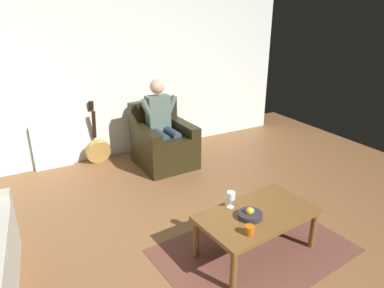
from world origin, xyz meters
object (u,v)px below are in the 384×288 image
object	(u,v)px
person_seated	(162,121)
armchair	(163,144)
wine_glass_near	(231,197)
candle_jar	(249,230)
guitar	(98,149)
fruit_bowl	(250,214)
coffee_table	(257,218)

from	to	relation	value
person_seated	armchair	bearing A→B (deg)	90.00
armchair	wine_glass_near	size ratio (longest dim) A/B	5.60
wine_glass_near	armchair	bearing A→B (deg)	-96.60
candle_jar	guitar	bearing A→B (deg)	-80.46
fruit_bowl	wine_glass_near	bearing A→B (deg)	-76.93
wine_glass_near	person_seated	bearing A→B (deg)	-96.49
person_seated	coffee_table	world-z (taller)	person_seated
coffee_table	wine_glass_near	size ratio (longest dim) A/B	7.14
guitar	candle_jar	world-z (taller)	guitar
guitar	fruit_bowl	bearing A→B (deg)	103.20
guitar	fruit_bowl	xyz separation A→B (m)	(-0.67, 2.85, 0.25)
armchair	fruit_bowl	xyz separation A→B (m)	(0.19, 2.31, 0.15)
coffee_table	candle_jar	distance (m)	0.36
candle_jar	coffee_table	bearing A→B (deg)	-140.34
armchair	candle_jar	world-z (taller)	armchair
person_seated	fruit_bowl	bearing A→B (deg)	83.15
armchair	person_seated	world-z (taller)	person_seated
person_seated	guitar	size ratio (longest dim) A/B	1.34
armchair	wine_glass_near	bearing A→B (deg)	81.08
person_seated	fruit_bowl	distance (m)	2.36
coffee_table	fruit_bowl	distance (m)	0.15
wine_glass_near	coffee_table	bearing A→B (deg)	129.28
armchair	guitar	size ratio (longest dim) A/B	0.98
person_seated	wine_glass_near	size ratio (longest dim) A/B	7.70
candle_jar	person_seated	bearing A→B (deg)	-97.70
coffee_table	guitar	distance (m)	2.92
coffee_table	person_seated	bearing A→B (deg)	-91.83
wine_glass_near	fruit_bowl	size ratio (longest dim) A/B	0.74
fruit_bowl	candle_jar	size ratio (longest dim) A/B	2.62
guitar	wine_glass_near	distance (m)	2.70
coffee_table	wine_glass_near	distance (m)	0.31
wine_glass_near	candle_jar	xyz separation A→B (m)	(0.10, 0.43, -0.08)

